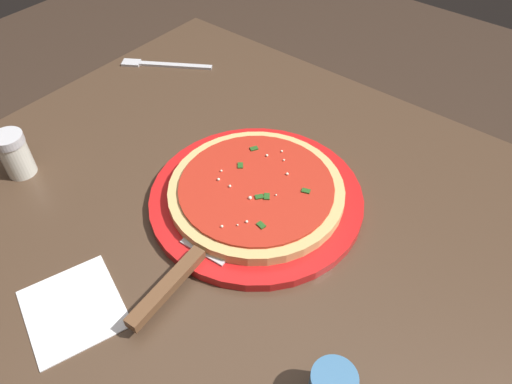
{
  "coord_description": "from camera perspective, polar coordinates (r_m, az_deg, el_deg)",
  "views": [
    {
      "loc": [
        -0.31,
        0.36,
        1.28
      ],
      "look_at": [
        0.0,
        -0.03,
        0.78
      ],
      "focal_mm": 33.71,
      "sensor_mm": 36.0,
      "label": 1
    }
  ],
  "objects": [
    {
      "name": "serving_plate",
      "position": [
        0.71,
        0.0,
        -0.71
      ],
      "size": [
        0.32,
        0.32,
        0.01
      ],
      "primitive_type": "cylinder",
      "color": "red",
      "rests_on": "restaurant_table"
    },
    {
      "name": "fork",
      "position": [
        1.04,
        -11.2,
        14.62
      ],
      "size": [
        0.17,
        0.11,
        0.0
      ],
      "color": "silver",
      "rests_on": "restaurant_table"
    },
    {
      "name": "pizza_server",
      "position": [
        0.63,
        -8.05,
        -8.6
      ],
      "size": [
        0.08,
        0.22,
        0.01
      ],
      "color": "silver",
      "rests_on": "serving_plate"
    },
    {
      "name": "napkin_folded_right",
      "position": [
        0.65,
        -20.85,
        -12.79
      ],
      "size": [
        0.15,
        0.15,
        0.0
      ],
      "primitive_type": "cube",
      "rotation": [
        0.0,
        0.0,
        -0.35
      ],
      "color": "white",
      "rests_on": "restaurant_table"
    },
    {
      "name": "pizza",
      "position": [
        0.7,
        0.0,
        0.24
      ],
      "size": [
        0.26,
        0.26,
        0.02
      ],
      "color": "#DBB26B",
      "rests_on": "serving_plate"
    },
    {
      "name": "restaurant_table",
      "position": [
        0.82,
        -1.14,
        -9.33
      ],
      "size": [
        0.97,
        0.8,
        0.76
      ],
      "color": "black",
      "rests_on": "ground_plane"
    },
    {
      "name": "parmesan_shaker",
      "position": [
        0.83,
        -26.71,
        4.04
      ],
      "size": [
        0.05,
        0.05,
        0.07
      ],
      "color": "silver",
      "rests_on": "restaurant_table"
    }
  ]
}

